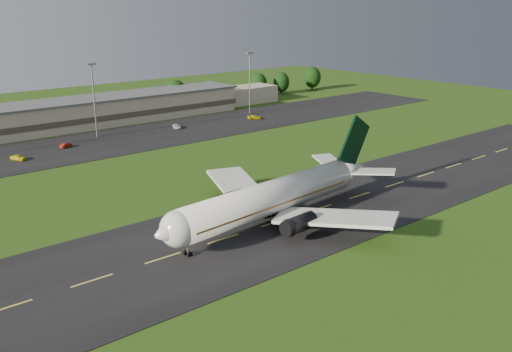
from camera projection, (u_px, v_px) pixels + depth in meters
ground at (275, 223)px, 96.95m from camera, size 360.00×360.00×0.00m
taxiway at (275, 223)px, 96.93m from camera, size 220.00×30.00×0.10m
apron at (93, 145)px, 149.74m from camera, size 260.00×30.00×0.10m
airliner at (273, 197)px, 95.37m from camera, size 51.27×42.01×15.57m
terminal at (77, 114)px, 170.25m from camera, size 145.00×16.00×8.40m
light_mast_centre at (93, 91)px, 154.97m from camera, size 2.40×1.20×20.35m
light_mast_east at (250, 76)px, 188.74m from camera, size 2.40×1.20×20.35m
tree_line at (129, 99)px, 190.56m from camera, size 198.47×8.86×10.39m
service_vehicle_a at (18, 158)px, 134.88m from camera, size 3.36×4.17×1.33m
service_vehicle_b at (66, 145)px, 146.80m from camera, size 3.71×2.70×1.16m
service_vehicle_c at (177, 126)px, 169.13m from camera, size 3.45×4.64×1.17m
service_vehicle_d at (254, 117)px, 182.49m from camera, size 4.84×3.78×1.31m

